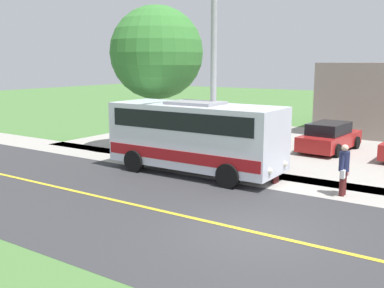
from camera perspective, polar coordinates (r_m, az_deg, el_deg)
ground_plane at (r=12.15m, az=7.77°, el=-11.05°), size 120.00×120.00×0.00m
road_surface at (r=12.15m, az=7.77°, el=-11.03°), size 8.00×100.00×0.01m
sidewalk at (r=16.76m, az=15.63°, el=-5.29°), size 2.40×100.00×0.01m
road_centre_line at (r=12.15m, az=7.77°, el=-11.01°), size 0.16×100.00×0.00m
shuttle_bus_front at (r=17.86m, az=0.45°, el=1.28°), size 2.72×7.17×2.90m
pedestrian_with_bags at (r=15.77m, az=18.78°, el=-2.94°), size 0.72×0.34×1.74m
pedestrian_waiting at (r=16.76m, az=10.67°, el=-1.74°), size 0.72×0.34×1.77m
street_light_pole at (r=17.64m, az=2.56°, el=10.21°), size 1.97×0.24×7.92m
parked_car_near at (r=23.58m, az=17.10°, el=0.81°), size 4.52×2.26×1.45m
tree_curbside at (r=22.40m, az=-4.53°, el=11.48°), size 4.55×4.55×7.15m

